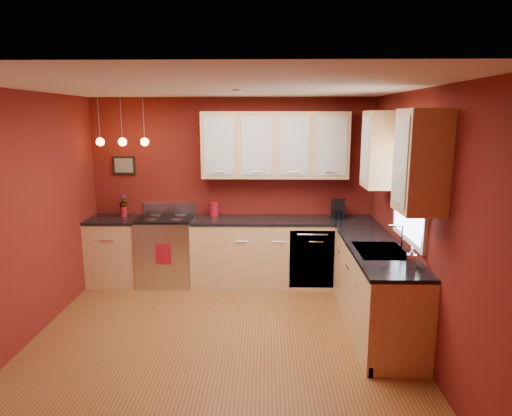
{
  "coord_description": "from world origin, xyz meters",
  "views": [
    {
      "loc": [
        0.48,
        -4.38,
        2.33
      ],
      "look_at": [
        0.36,
        1.0,
        1.25
      ],
      "focal_mm": 32.0,
      "sensor_mm": 36.0,
      "label": 1
    }
  ],
  "objects_px": {
    "gas_range": "(167,250)",
    "red_canister": "(214,209)",
    "coffee_maker": "(338,210)",
    "sink": "(381,253)",
    "soap_pump": "(412,257)"
  },
  "relations": [
    {
      "from": "gas_range",
      "to": "red_canister",
      "type": "xyz_separation_m",
      "value": [
        0.66,
        0.14,
        0.56
      ]
    },
    {
      "from": "gas_range",
      "to": "coffee_maker",
      "type": "height_order",
      "value": "coffee_maker"
    },
    {
      "from": "gas_range",
      "to": "sink",
      "type": "distance_m",
      "value": 3.05
    },
    {
      "from": "soap_pump",
      "to": "sink",
      "type": "bearing_deg",
      "value": 104.89
    },
    {
      "from": "gas_range",
      "to": "soap_pump",
      "type": "xyz_separation_m",
      "value": [
        2.77,
        -2.05,
        0.56
      ]
    },
    {
      "from": "sink",
      "to": "gas_range",
      "type": "bearing_deg",
      "value": 150.22
    },
    {
      "from": "red_canister",
      "to": "soap_pump",
      "type": "relative_size",
      "value": 1.05
    },
    {
      "from": "sink",
      "to": "coffee_maker",
      "type": "bearing_deg",
      "value": 98.02
    },
    {
      "from": "soap_pump",
      "to": "red_canister",
      "type": "bearing_deg",
      "value": 133.92
    },
    {
      "from": "coffee_maker",
      "to": "red_canister",
      "type": "bearing_deg",
      "value": -171.39
    },
    {
      "from": "gas_range",
      "to": "red_canister",
      "type": "height_order",
      "value": "red_canister"
    },
    {
      "from": "sink",
      "to": "coffee_maker",
      "type": "xyz_separation_m",
      "value": [
        -0.22,
        1.55,
        0.15
      ]
    },
    {
      "from": "gas_range",
      "to": "coffee_maker",
      "type": "distance_m",
      "value": 2.47
    },
    {
      "from": "sink",
      "to": "red_canister",
      "type": "relative_size",
      "value": 3.44
    },
    {
      "from": "coffee_maker",
      "to": "sink",
      "type": "bearing_deg",
      "value": -70.62
    }
  ]
}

